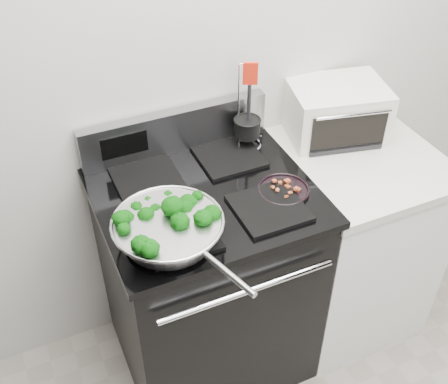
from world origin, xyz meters
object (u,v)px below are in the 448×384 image
bacon_plate (284,188)px  gas_range (208,279)px  utensil_holder (247,132)px  skillet (169,229)px  toaster_oven (336,111)px

bacon_plate → gas_range: bearing=158.1°
bacon_plate → utensil_holder: utensil_holder is taller
gas_range → bacon_plate: (0.26, -0.11, 0.48)m
skillet → gas_range: bearing=24.1°
gas_range → utensil_holder: utensil_holder is taller
toaster_oven → utensil_holder: bearing=-171.9°
gas_range → utensil_holder: 0.63m
skillet → toaster_oven: size_ratio=1.29×
gas_range → bacon_plate: gas_range is taller
utensil_holder → toaster_oven: 0.40m
skillet → bacon_plate: bearing=-8.4°
skillet → utensil_holder: utensil_holder is taller
gas_range → toaster_oven: bearing=15.3°
skillet → toaster_oven: toaster_oven is taller
skillet → bacon_plate: skillet is taller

